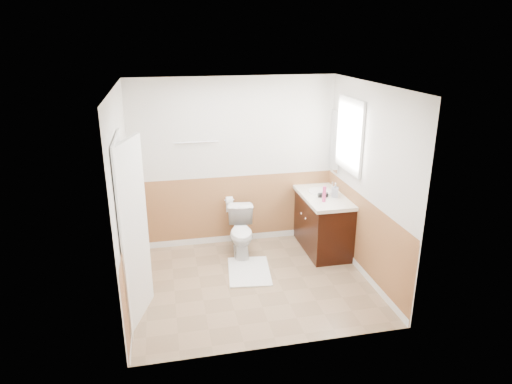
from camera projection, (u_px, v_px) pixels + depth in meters
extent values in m
plane|color=#8C7051|center=(252.00, 282.00, 5.85)|extent=(3.00, 3.00, 0.00)
plane|color=white|center=(252.00, 86.00, 5.02)|extent=(3.00, 3.00, 0.00)
plane|color=silver|center=(234.00, 163.00, 6.64)|extent=(3.00, 0.00, 3.00)
plane|color=silver|center=(280.00, 236.00, 4.24)|extent=(3.00, 0.00, 3.00)
plane|color=silver|center=(124.00, 201.00, 5.14)|extent=(0.00, 3.00, 3.00)
plane|color=silver|center=(368.00, 183.00, 5.73)|extent=(0.00, 3.00, 3.00)
plane|color=#AD7645|center=(235.00, 211.00, 6.87)|extent=(3.00, 0.00, 3.00)
plane|color=#AD7645|center=(278.00, 304.00, 4.50)|extent=(3.00, 0.00, 3.00)
plane|color=#AD7645|center=(131.00, 259.00, 5.39)|extent=(0.00, 2.60, 2.60)
plane|color=#AD7645|center=(362.00, 237.00, 5.98)|extent=(0.00, 2.60, 2.60)
imported|color=white|center=(242.00, 232.00, 6.51)|extent=(0.46, 0.71, 0.68)
cube|color=white|center=(249.00, 271.00, 6.10)|extent=(0.64, 0.86, 0.02)
cube|color=black|center=(323.00, 224.00, 6.65)|extent=(0.55, 1.10, 0.80)
sphere|color=silver|center=(306.00, 219.00, 6.45)|extent=(0.03, 0.03, 0.03)
sphere|color=silver|center=(301.00, 213.00, 6.63)|extent=(0.03, 0.03, 0.03)
cube|color=white|center=(323.00, 197.00, 6.51)|extent=(0.60, 1.15, 0.05)
cylinder|color=white|center=(321.00, 191.00, 6.64)|extent=(0.36, 0.36, 0.02)
cylinder|color=silver|center=(332.00, 186.00, 6.65)|extent=(0.02, 0.02, 0.14)
cylinder|color=#DC397B|center=(324.00, 194.00, 6.21)|extent=(0.05, 0.05, 0.22)
imported|color=#9BA1AF|center=(335.00, 190.00, 6.40)|extent=(0.12, 0.12, 0.21)
cylinder|color=black|center=(323.00, 195.00, 6.40)|extent=(0.14, 0.07, 0.07)
cylinder|color=black|center=(321.00, 197.00, 6.40)|extent=(0.03, 0.03, 0.07)
cube|color=silver|center=(335.00, 141.00, 6.64)|extent=(0.02, 0.35, 0.90)
cube|color=white|center=(350.00, 135.00, 6.11)|extent=(0.04, 0.80, 1.00)
cube|color=white|center=(351.00, 135.00, 6.11)|extent=(0.01, 0.70, 0.90)
cube|color=white|center=(133.00, 234.00, 4.82)|extent=(0.29, 0.78, 2.04)
cube|color=white|center=(125.00, 234.00, 4.80)|extent=(0.02, 0.92, 2.10)
sphere|color=silver|center=(140.00, 228.00, 5.16)|extent=(0.06, 0.06, 0.06)
cylinder|color=silver|center=(196.00, 142.00, 6.36)|extent=(0.62, 0.02, 0.02)
cylinder|color=silver|center=(229.00, 200.00, 6.73)|extent=(0.14, 0.02, 0.02)
cylinder|color=white|center=(229.00, 200.00, 6.73)|extent=(0.10, 0.11, 0.11)
cube|color=white|center=(229.00, 207.00, 6.77)|extent=(0.10, 0.01, 0.16)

